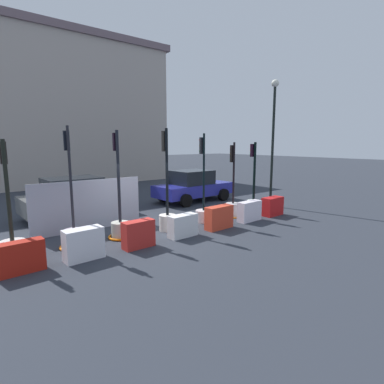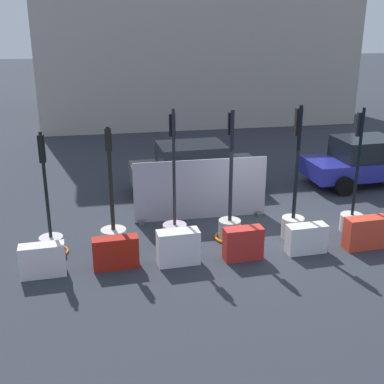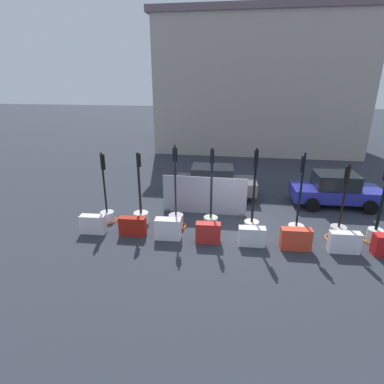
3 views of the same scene
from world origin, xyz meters
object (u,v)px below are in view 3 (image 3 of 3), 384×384
Objects in this scene: traffic_light_3 at (211,217)px; construction_barrier_0 at (93,224)px; construction_barrier_1 at (133,226)px; construction_barrier_6 at (344,242)px; traffic_light_2 at (176,216)px; construction_barrier_4 at (252,236)px; traffic_light_0 at (107,211)px; construction_barrier_5 at (296,239)px; car_blue_estate at (336,190)px; traffic_light_5 at (297,223)px; traffic_light_4 at (252,218)px; car_grey_saloon at (214,182)px; traffic_light_1 at (141,211)px; construction_barrier_3 at (208,233)px; traffic_light_7 at (376,228)px; construction_barrier_2 at (168,229)px; traffic_light_6 at (338,229)px.

traffic_light_3 is 5.03m from construction_barrier_0.
construction_barrier_1 is 8.34m from construction_barrier_6.
traffic_light_2 reaches higher than construction_barrier_4.
traffic_light_0 is 3.02× the size of construction_barrier_0.
construction_barrier_0 is at bearing -160.94° from traffic_light_2.
traffic_light_3 is 3.08× the size of construction_barrier_5.
car_blue_estate is (0.86, 4.87, 0.43)m from construction_barrier_6.
traffic_light_5 is 3.05× the size of construction_barrier_5.
traffic_light_5 is (1.82, 0.11, -0.12)m from traffic_light_4.
traffic_light_5 reaches higher than car_grey_saloon.
traffic_light_1 is at bearing -127.15° from car_grey_saloon.
construction_barrier_1 is (1.72, 0.08, 0.00)m from construction_barrier_0.
traffic_light_2 is at bearing 142.46° from construction_barrier_3.
traffic_light_3 is 1.77m from traffic_light_4.
car_grey_saloon is 6.25m from car_blue_estate.
car_grey_saloon is at bearing 52.85° from traffic_light_1.
construction_barrier_3 is (-6.62, -1.14, -0.18)m from traffic_light_7.
traffic_light_1 is 4.92m from traffic_light_4.
traffic_light_2 is 0.82× the size of car_grey_saloon.
traffic_light_2 is at bearing 85.48° from construction_barrier_2.
traffic_light_7 is 2.81× the size of construction_barrier_6.
construction_barrier_2 is (1.54, -0.07, 0.04)m from construction_barrier_1.
car_grey_saloon is (-1.95, 4.18, 0.14)m from traffic_light_4.
traffic_light_6 is at bearing 6.42° from construction_barrier_1.
traffic_light_4 is 3.17× the size of construction_barrier_5.
construction_barrier_0 is at bearing -174.23° from traffic_light_6.
traffic_light_0 is 1.61m from traffic_light_1.
traffic_light_1 is at bearing 178.52° from traffic_light_6.
traffic_light_2 is 1.03× the size of traffic_light_3.
construction_barrier_2 is 5.34m from car_grey_saloon.
construction_barrier_4 is at bearing -14.15° from traffic_light_1.
construction_barrier_0 is at bearing 179.47° from construction_barrier_3.
car_grey_saloon is (-3.78, 4.07, 0.26)m from traffic_light_5.
construction_barrier_5 is at bearing -1.30° from construction_barrier_4.
construction_barrier_5 is (1.65, -1.00, -0.30)m from traffic_light_4.
traffic_light_3 is 6.65m from traffic_light_7.
construction_barrier_2 is (-3.38, -0.95, -0.29)m from traffic_light_4.
traffic_light_5 is (5.11, -0.08, 0.11)m from traffic_light_2.
traffic_light_4 is at bearing 10.18° from construction_barrier_1.
traffic_light_1 is 1.02× the size of traffic_light_6.
construction_barrier_2 is 9.10m from car_blue_estate.
traffic_light_4 reaches higher than construction_barrier_3.
traffic_light_2 is at bearing 160.57° from construction_barrier_4.
construction_barrier_2 is 6.80m from construction_barrier_6.
construction_barrier_2 is 0.24× the size of car_grey_saloon.
traffic_light_3 reaches higher than traffic_light_6.
construction_barrier_6 reaches higher than construction_barrier_0.
construction_barrier_3 is 7.80m from car_blue_estate.
traffic_light_1 is at bearing 89.92° from construction_barrier_1.
car_grey_saloon is at bearing 110.77° from construction_barrier_4.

